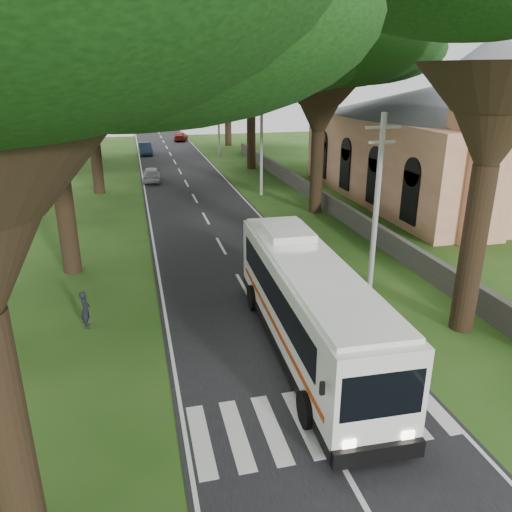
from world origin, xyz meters
name	(u,v)px	position (x,y,z in m)	size (l,w,h in m)	color
ground	(296,382)	(0.00, 0.00, 0.00)	(140.00, 140.00, 0.00)	#214513
road	(196,202)	(0.00, 25.00, 0.01)	(8.00, 120.00, 0.04)	black
crosswalk	(318,422)	(0.00, -2.00, 0.00)	(8.00, 3.00, 0.01)	silver
property_wall	(310,191)	(9.00, 24.00, 0.60)	(0.35, 50.00, 1.20)	#383533
church	(432,136)	(17.86, 21.55, 4.91)	(14.00, 24.00, 11.60)	tan
pole_near	(377,204)	(5.50, 6.00, 4.18)	(1.60, 0.24, 8.00)	gray
pole_mid	(261,144)	(5.50, 26.00, 4.18)	(1.60, 0.24, 8.00)	gray
pole_far	(219,121)	(5.50, 46.00, 4.18)	(1.60, 0.24, 8.00)	gray
tree_l_mida	(38,15)	(-8.00, 12.00, 11.84)	(16.04, 16.04, 15.32)	black
tree_l_midb	(82,30)	(-7.50, 30.00, 12.54)	(16.03, 16.03, 16.03)	black
tree_l_far	(86,51)	(-8.50, 48.00, 11.75)	(14.33, 14.33, 14.92)	black
tree_r_mida	(322,39)	(8.00, 20.00, 11.53)	(15.40, 15.40, 14.89)	black
tree_r_midb	(251,60)	(7.50, 38.00, 10.63)	(14.77, 14.77, 13.86)	black
tree_r_far	(227,51)	(8.50, 56.00, 12.14)	(13.73, 13.73, 15.22)	black
coach_bus	(308,303)	(1.00, 1.87, 1.87)	(3.10, 11.89, 3.48)	white
distant_car_a	(152,174)	(-3.00, 33.59, 0.71)	(1.60, 3.98, 1.36)	#AFAFB4
distant_car_b	(145,149)	(-3.00, 50.34, 0.74)	(1.51, 4.32, 1.42)	navy
distant_car_c	(181,136)	(2.61, 62.53, 0.63)	(1.69, 4.16, 1.21)	maroon
pedestrian	(85,309)	(-6.87, 5.60, 0.77)	(0.56, 0.37, 1.54)	black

